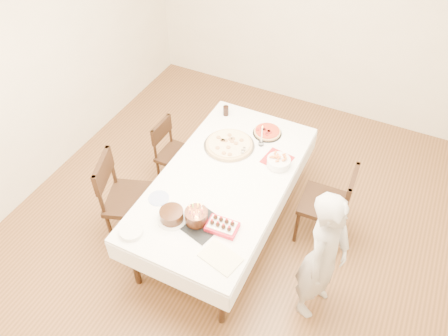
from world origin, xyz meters
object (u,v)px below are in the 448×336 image
at_px(layer_cake, 172,215).
at_px(birthday_cake, 196,214).
at_px(pizza_white, 229,144).
at_px(pasta_bowl, 279,162).
at_px(chair_left_dessert, 132,200).
at_px(dining_table, 224,204).
at_px(person, 324,258).
at_px(strawberry_box, 222,226).
at_px(cola_glass, 226,111).
at_px(pizza_pepperoni, 267,132).
at_px(chair_left_savory, 177,155).
at_px(taper_candle, 262,135).
at_px(chair_right_savory, 324,203).

relative_size(layer_cake, birthday_cake, 1.32).
bearing_deg(birthday_cake, pizza_white, 99.59).
bearing_deg(pasta_bowl, chair_left_dessert, -144.66).
height_order(dining_table, chair_left_dessert, chair_left_dessert).
bearing_deg(pizza_white, person, -33.60).
xyz_separation_m(dining_table, strawberry_box, (0.25, -0.54, 0.41)).
bearing_deg(dining_table, cola_glass, 115.00).
xyz_separation_m(pizza_pepperoni, cola_glass, (-0.52, 0.09, 0.03)).
bearing_deg(pizza_white, chair_left_savory, -175.43).
xyz_separation_m(cola_glass, layer_cake, (0.22, -1.50, -0.00)).
xyz_separation_m(chair_left_savory, layer_cake, (0.57, -1.01, 0.39)).
height_order(dining_table, cola_glass, cola_glass).
bearing_deg(taper_candle, strawberry_box, -84.09).
distance_m(birthday_cake, strawberry_box, 0.24).
bearing_deg(cola_glass, taper_candle, -28.02).
height_order(person, pizza_pepperoni, person).
height_order(chair_left_savory, birthday_cake, birthday_cake).
relative_size(pizza_pepperoni, birthday_cake, 1.52).
xyz_separation_m(chair_left_savory, taper_candle, (0.89, 0.21, 0.47)).
xyz_separation_m(chair_left_savory, pizza_pepperoni, (0.88, 0.40, 0.36)).
distance_m(chair_left_savory, person, 2.03).
bearing_deg(chair_left_savory, chair_right_savory, -179.56).
distance_m(chair_right_savory, pizza_pepperoni, 0.93).
bearing_deg(person, strawberry_box, 110.71).
bearing_deg(cola_glass, chair_right_savory, -21.12).
distance_m(chair_left_dessert, birthday_cake, 0.87).
bearing_deg(dining_table, chair_left_dessert, -150.09).
distance_m(chair_right_savory, cola_glass, 1.44).
bearing_deg(pizza_white, dining_table, -70.47).
relative_size(person, birthday_cake, 7.15).
xyz_separation_m(chair_left_savory, strawberry_box, (1.00, -0.91, 0.37)).
height_order(chair_right_savory, person, person).
bearing_deg(chair_right_savory, pasta_bowl, 174.81).
xyz_separation_m(chair_right_savory, chair_left_dessert, (-1.68, -0.80, 0.04)).
bearing_deg(cola_glass, chair_left_savory, -125.69).
xyz_separation_m(layer_cake, birthday_cake, (0.20, 0.07, 0.05)).
xyz_separation_m(chair_left_savory, person, (1.85, -0.78, 0.30)).
bearing_deg(pizza_white, pasta_bowl, -4.16).
bearing_deg(cola_glass, layer_cake, -81.63).
distance_m(pizza_white, birthday_cake, 1.00).
height_order(pasta_bowl, taper_candle, taper_candle).
xyz_separation_m(dining_table, birthday_cake, (0.02, -0.56, 0.48)).
height_order(taper_candle, cola_glass, taper_candle).
relative_size(chair_left_dessert, pizza_pepperoni, 3.37).
bearing_deg(taper_candle, birthday_cake, -95.77).
bearing_deg(cola_glass, chair_left_dessert, -105.73).
xyz_separation_m(pizza_pepperoni, pasta_bowl, (0.27, -0.39, 0.02)).
distance_m(pizza_pepperoni, cola_glass, 0.53).
relative_size(pizza_pepperoni, taper_candle, 1.17).
bearing_deg(chair_left_dessert, taper_candle, -151.06).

